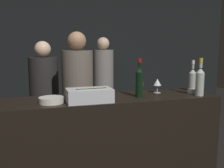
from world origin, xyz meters
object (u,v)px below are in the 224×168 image
at_px(person_in_hoodie, 103,82).
at_px(ice_bin_with_bottles, 90,94).
at_px(wine_glass, 157,83).
at_px(rose_wine_bottle, 200,80).
at_px(person_blond_tee, 45,96).
at_px(person_grey_polo, 78,98).
at_px(white_wine_bottle, 192,79).
at_px(candle_votive, 191,91).
at_px(red_wine_bottle_burgundy, 139,81).
at_px(bowl_white, 51,100).

bearing_deg(person_in_hoodie, ice_bin_with_bottles, 115.67).
xyz_separation_m(wine_glass, rose_wine_bottle, (0.32, -0.25, 0.04)).
xyz_separation_m(person_blond_tee, person_grey_polo, (0.36, -0.57, 0.06)).
distance_m(white_wine_bottle, person_blond_tee, 1.90).
distance_m(candle_votive, white_wine_bottle, 0.20).
xyz_separation_m(red_wine_bottle_burgundy, person_blond_tee, (-0.82, 1.28, -0.34)).
bearing_deg(person_grey_polo, rose_wine_bottle, 108.84).
bearing_deg(white_wine_bottle, bowl_white, -172.95).
bearing_deg(person_in_hoodie, bowl_white, 107.50).
xyz_separation_m(wine_glass, white_wine_bottle, (0.42, 0.01, 0.02)).
xyz_separation_m(bowl_white, person_in_hoodie, (0.98, 2.02, -0.16)).
distance_m(ice_bin_with_bottles, candle_votive, 1.06).
bearing_deg(white_wine_bottle, rose_wine_bottle, -110.54).
relative_size(wine_glass, white_wine_bottle, 0.44).
xyz_separation_m(wine_glass, person_blond_tee, (-1.08, 1.13, -0.29)).
bearing_deg(red_wine_bottle_burgundy, wine_glass, 29.66).
distance_m(candle_votive, person_in_hoodie, 2.01).
distance_m(ice_bin_with_bottles, wine_glass, 0.77).
bearing_deg(person_grey_polo, candle_votive, 113.43).
relative_size(person_in_hoodie, person_grey_polo, 0.99).
xyz_separation_m(white_wine_bottle, red_wine_bottle_burgundy, (-0.68, -0.16, 0.02)).
distance_m(wine_glass, person_blond_tee, 1.59).
height_order(white_wine_bottle, person_blond_tee, person_blond_tee).
height_order(wine_glass, rose_wine_bottle, rose_wine_bottle).
distance_m(rose_wine_bottle, person_grey_polo, 1.35).
height_order(white_wine_bottle, person_in_hoodie, person_in_hoodie).
relative_size(ice_bin_with_bottles, person_grey_polo, 0.22).
relative_size(ice_bin_with_bottles, person_in_hoodie, 0.22).
relative_size(bowl_white, candle_votive, 2.66).
bearing_deg(candle_votive, bowl_white, -178.04).
bearing_deg(ice_bin_with_bottles, person_in_hoodie, 72.29).
bearing_deg(red_wine_bottle_burgundy, person_in_hoodie, 84.78).
xyz_separation_m(red_wine_bottle_burgundy, person_in_hoodie, (0.18, 2.00, -0.28)).
height_order(person_in_hoodie, person_grey_polo, person_grey_polo).
height_order(candle_votive, white_wine_bottle, white_wine_bottle).
distance_m(wine_glass, person_grey_polo, 0.94).
xyz_separation_m(wine_glass, red_wine_bottle_burgundy, (-0.26, -0.15, 0.05)).
xyz_separation_m(rose_wine_bottle, person_grey_polo, (-1.04, 0.81, -0.27)).
bearing_deg(bowl_white, white_wine_bottle, 7.05).
height_order(wine_glass, person_grey_polo, person_grey_polo).
relative_size(wine_glass, person_grey_polo, 0.08).
distance_m(candle_votive, red_wine_bottle_burgundy, 0.59).
height_order(red_wine_bottle_burgundy, person_blond_tee, person_blond_tee).
bearing_deg(person_blond_tee, bowl_white, -50.90).
relative_size(ice_bin_with_bottles, bowl_white, 1.87).
distance_m(white_wine_bottle, red_wine_bottle_burgundy, 0.70).
relative_size(candle_votive, white_wine_bottle, 0.24).
xyz_separation_m(ice_bin_with_bottles, bowl_white, (-0.32, 0.05, -0.04)).
xyz_separation_m(white_wine_bottle, person_blond_tee, (-1.50, 1.12, -0.32)).
bearing_deg(candle_votive, ice_bin_with_bottles, -174.93).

